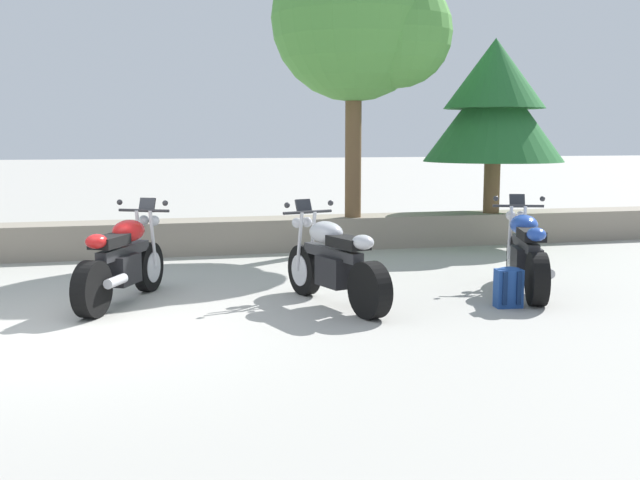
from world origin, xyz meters
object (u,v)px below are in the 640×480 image
(pine_tree_mid_right, at_px, (494,103))
(motorcycle_silver_centre, at_px, (334,264))
(rider_backpack, at_px, (508,286))
(motorcycle_blue_far_right, at_px, (526,254))
(motorcycle_red_near_left, at_px, (123,262))
(leafy_tree_mid_left, at_px, (363,22))

(pine_tree_mid_right, bearing_deg, motorcycle_silver_centre, -133.75)
(rider_backpack, bearing_deg, motorcycle_blue_far_right, 49.39)
(motorcycle_red_near_left, bearing_deg, leafy_tree_mid_left, 40.90)
(motorcycle_blue_far_right, xyz_separation_m, pine_tree_mid_right, (1.65, 4.22, 2.04))
(motorcycle_silver_centre, bearing_deg, motorcycle_red_near_left, 162.88)
(motorcycle_red_near_left, height_order, motorcycle_blue_far_right, same)
(motorcycle_red_near_left, distance_m, motorcycle_silver_centre, 2.46)
(pine_tree_mid_right, bearing_deg, motorcycle_red_near_left, -150.94)
(leafy_tree_mid_left, bearing_deg, pine_tree_mid_right, 3.73)
(motorcycle_blue_far_right, xyz_separation_m, leafy_tree_mid_left, (-0.87, 4.05, 3.35))
(motorcycle_blue_far_right, relative_size, leafy_tree_mid_left, 0.42)
(rider_backpack, bearing_deg, motorcycle_silver_centre, 162.96)
(motorcycle_silver_centre, relative_size, leafy_tree_mid_left, 0.43)
(motorcycle_silver_centre, bearing_deg, motorcycle_blue_far_right, 2.75)
(rider_backpack, xyz_separation_m, pine_tree_mid_right, (2.25, 4.92, 2.28))
(motorcycle_red_near_left, xyz_separation_m, rider_backpack, (4.25, -1.31, -0.24))
(motorcycle_silver_centre, bearing_deg, pine_tree_mid_right, 46.25)
(motorcycle_red_near_left, xyz_separation_m, pine_tree_mid_right, (6.50, 3.61, 2.04))
(leafy_tree_mid_left, bearing_deg, motorcycle_red_near_left, -139.10)
(motorcycle_silver_centre, xyz_separation_m, pine_tree_mid_right, (4.15, 4.34, 2.04))
(motorcycle_blue_far_right, bearing_deg, rider_backpack, -130.61)
(motorcycle_red_near_left, relative_size, pine_tree_mid_right, 0.62)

